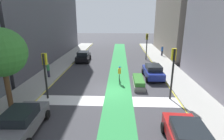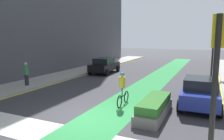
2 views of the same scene
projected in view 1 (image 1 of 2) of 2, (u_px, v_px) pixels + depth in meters
ground_plane at (109, 91)px, 16.81m from camera, size 120.00×120.00×0.00m
bike_lane_paint at (118, 91)px, 16.77m from camera, size 2.40×60.00×0.01m
crosswalk_band at (107, 101)px, 14.89m from camera, size 12.00×1.80×0.01m
sidewalk_left at (31, 89)px, 17.10m from camera, size 3.00×60.00×0.15m
curb_stripe_left at (46, 90)px, 17.06m from camera, size 0.16×60.00×0.01m
sidewalk_right at (190, 92)px, 16.47m from camera, size 3.00×60.00×0.15m
curb_stripe_right at (173, 92)px, 16.55m from camera, size 0.16×60.00×0.01m
traffic_signal_near_right at (173, 64)px, 14.52m from camera, size 0.35×0.52×4.32m
traffic_signal_near_left at (45, 67)px, 14.73m from camera, size 0.35×0.52×3.90m
traffic_signal_far_right at (147, 42)px, 28.43m from camera, size 0.35×0.52×4.15m
car_red_right_near at (188, 138)px, 9.12m from camera, size 2.17×4.27×1.57m
car_grey_left_near at (22, 121)px, 10.63m from camera, size 2.16×4.27×1.57m
car_black_left_far at (83, 56)px, 27.81m from camera, size 2.17×4.27×1.57m
car_blue_right_far at (153, 71)px, 20.17m from camera, size 2.13×4.25×1.57m
cyclist_in_lane at (119, 74)px, 18.72m from camera, size 0.32×1.73×1.86m
pedestrian_sidewalk_right_a at (162, 50)px, 31.09m from camera, size 0.34×0.34×1.79m
pedestrian_sidewalk_left_a at (48, 69)px, 20.12m from camera, size 0.34×0.34×1.71m
street_tree_near at (2, 53)px, 12.19m from camera, size 3.38×3.38×5.96m
median_planter at (138, 82)px, 18.04m from camera, size 1.07×3.45×0.85m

